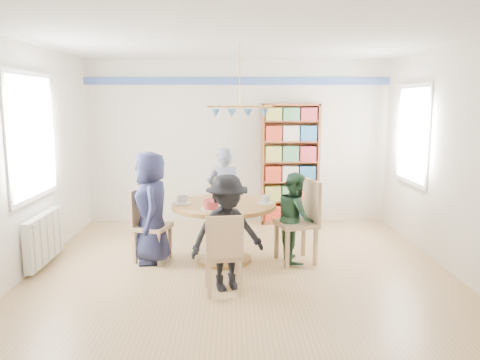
{
  "coord_description": "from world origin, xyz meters",
  "views": [
    {
      "loc": [
        -0.11,
        -5.31,
        1.99
      ],
      "look_at": [
        0.0,
        0.4,
        1.05
      ],
      "focal_mm": 35.0,
      "sensor_mm": 36.0,
      "label": 1
    }
  ],
  "objects_px": {
    "radiator": "(44,238)",
    "chair_right": "(303,217)",
    "chair_near": "(224,251)",
    "person_far": "(224,194)",
    "chair_far": "(225,206)",
    "bookshelf": "(290,165)",
    "person_left": "(151,208)",
    "person_near": "(227,233)",
    "chair_left": "(147,221)",
    "person_right": "(295,217)",
    "dining_table": "(224,218)"
  },
  "relations": [
    {
      "from": "radiator",
      "to": "chair_right",
      "type": "distance_m",
      "value": 3.21
    },
    {
      "from": "dining_table",
      "to": "person_far",
      "type": "relative_size",
      "value": 0.95
    },
    {
      "from": "dining_table",
      "to": "person_right",
      "type": "height_order",
      "value": "person_right"
    },
    {
      "from": "chair_left",
      "to": "person_right",
      "type": "xyz_separation_m",
      "value": [
        1.89,
        -0.07,
        0.06
      ]
    },
    {
      "from": "chair_far",
      "to": "chair_left",
      "type": "bearing_deg",
      "value": -136.82
    },
    {
      "from": "chair_far",
      "to": "person_near",
      "type": "bearing_deg",
      "value": -88.69
    },
    {
      "from": "radiator",
      "to": "person_far",
      "type": "distance_m",
      "value": 2.47
    },
    {
      "from": "chair_right",
      "to": "chair_near",
      "type": "bearing_deg",
      "value": -132.93
    },
    {
      "from": "chair_right",
      "to": "chair_far",
      "type": "bearing_deg",
      "value": 134.36
    },
    {
      "from": "chair_far",
      "to": "person_right",
      "type": "height_order",
      "value": "person_right"
    },
    {
      "from": "chair_right",
      "to": "person_left",
      "type": "bearing_deg",
      "value": 179.56
    },
    {
      "from": "dining_table",
      "to": "chair_near",
      "type": "distance_m",
      "value": 1.08
    },
    {
      "from": "person_right",
      "to": "chair_right",
      "type": "bearing_deg",
      "value": -100.87
    },
    {
      "from": "chair_near",
      "to": "person_far",
      "type": "bearing_deg",
      "value": 90.66
    },
    {
      "from": "chair_near",
      "to": "person_near",
      "type": "bearing_deg",
      "value": 76.93
    },
    {
      "from": "radiator",
      "to": "chair_right",
      "type": "height_order",
      "value": "chair_right"
    },
    {
      "from": "chair_right",
      "to": "chair_near",
      "type": "xyz_separation_m",
      "value": [
        -0.98,
        -1.05,
        -0.1
      ]
    },
    {
      "from": "radiator",
      "to": "bookshelf",
      "type": "distance_m",
      "value": 3.91
    },
    {
      "from": "chair_right",
      "to": "person_far",
      "type": "relative_size",
      "value": 0.77
    },
    {
      "from": "person_right",
      "to": "person_near",
      "type": "bearing_deg",
      "value": 133.24
    },
    {
      "from": "chair_near",
      "to": "person_left",
      "type": "height_order",
      "value": "person_left"
    },
    {
      "from": "person_left",
      "to": "person_near",
      "type": "relative_size",
      "value": 1.12
    },
    {
      "from": "chair_right",
      "to": "person_right",
      "type": "relative_size",
      "value": 0.92
    },
    {
      "from": "person_far",
      "to": "chair_far",
      "type": "bearing_deg",
      "value": -119.34
    },
    {
      "from": "radiator",
      "to": "chair_left",
      "type": "relative_size",
      "value": 1.08
    },
    {
      "from": "chair_near",
      "to": "chair_far",
      "type": "bearing_deg",
      "value": 90.19
    },
    {
      "from": "radiator",
      "to": "chair_far",
      "type": "distance_m",
      "value": 2.49
    },
    {
      "from": "dining_table",
      "to": "person_far",
      "type": "bearing_deg",
      "value": 90.79
    },
    {
      "from": "chair_right",
      "to": "chair_near",
      "type": "height_order",
      "value": "chair_right"
    },
    {
      "from": "dining_table",
      "to": "radiator",
      "type": "bearing_deg",
      "value": -176.78
    },
    {
      "from": "chair_left",
      "to": "person_near",
      "type": "xyz_separation_m",
      "value": [
        1.03,
        -0.97,
        0.12
      ]
    },
    {
      "from": "chair_right",
      "to": "bookshelf",
      "type": "xyz_separation_m",
      "value": [
        0.08,
        1.94,
        0.4
      ]
    },
    {
      "from": "person_far",
      "to": "person_left",
      "type": "bearing_deg",
      "value": 33.97
    },
    {
      "from": "chair_near",
      "to": "bookshelf",
      "type": "distance_m",
      "value": 3.21
    },
    {
      "from": "bookshelf",
      "to": "person_near",
      "type": "bearing_deg",
      "value": -109.77
    },
    {
      "from": "person_far",
      "to": "person_near",
      "type": "bearing_deg",
      "value": 79.53
    },
    {
      "from": "person_right",
      "to": "dining_table",
      "type": "bearing_deg",
      "value": 85.82
    },
    {
      "from": "chair_near",
      "to": "dining_table",
      "type": "bearing_deg",
      "value": 90.55
    },
    {
      "from": "radiator",
      "to": "person_far",
      "type": "relative_size",
      "value": 0.73
    },
    {
      "from": "chair_near",
      "to": "person_right",
      "type": "relative_size",
      "value": 0.77
    },
    {
      "from": "person_right",
      "to": "chair_near",
      "type": "bearing_deg",
      "value": 136.63
    },
    {
      "from": "chair_right",
      "to": "bookshelf",
      "type": "height_order",
      "value": "bookshelf"
    },
    {
      "from": "chair_far",
      "to": "bookshelf",
      "type": "relative_size",
      "value": 0.46
    },
    {
      "from": "person_left",
      "to": "bookshelf",
      "type": "relative_size",
      "value": 0.71
    },
    {
      "from": "person_left",
      "to": "person_right",
      "type": "height_order",
      "value": "person_left"
    },
    {
      "from": "bookshelf",
      "to": "person_right",
      "type": "bearing_deg",
      "value": -94.88
    },
    {
      "from": "chair_far",
      "to": "chair_near",
      "type": "height_order",
      "value": "chair_far"
    },
    {
      "from": "radiator",
      "to": "chair_far",
      "type": "bearing_deg",
      "value": 26.56
    },
    {
      "from": "bookshelf",
      "to": "chair_far",
      "type": "bearing_deg",
      "value": -138.76
    },
    {
      "from": "person_left",
      "to": "radiator",
      "type": "bearing_deg",
      "value": -97.43
    }
  ]
}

